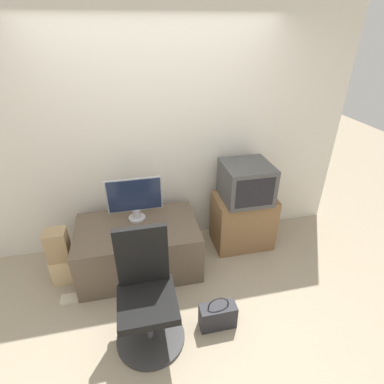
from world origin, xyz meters
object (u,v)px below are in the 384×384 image
at_px(crt_tv, 246,182).
at_px(handbag, 218,316).
at_px(main_monitor, 135,198).
at_px(mouse, 160,231).
at_px(book, 73,298).
at_px(keyboard, 136,236).
at_px(office_chair, 147,299).
at_px(cardboard_box_lower, 64,268).

height_order(crt_tv, handbag, crt_tv).
height_order(main_monitor, mouse, main_monitor).
bearing_deg(handbag, mouse, 117.34).
distance_m(mouse, book, 1.10).
xyz_separation_m(main_monitor, crt_tv, (1.22, -0.01, 0.05)).
bearing_deg(keyboard, office_chair, -87.07).
distance_m(keyboard, book, 0.89).
relative_size(main_monitor, cardboard_box_lower, 1.98).
relative_size(main_monitor, keyboard, 1.68).
bearing_deg(office_chair, crt_tv, 39.16).
relative_size(mouse, handbag, 0.17).
bearing_deg(cardboard_box_lower, main_monitor, 11.23).
bearing_deg(office_chair, main_monitor, 90.45).
bearing_deg(crt_tv, keyboard, -165.88).
bearing_deg(main_monitor, office_chair, -89.55).
xyz_separation_m(mouse, cardboard_box_lower, (-1.03, 0.13, -0.43)).
bearing_deg(handbag, crt_tv, 59.79).
xyz_separation_m(crt_tv, book, (-1.93, -0.46, -0.85)).
relative_size(cardboard_box_lower, book, 1.28).
xyz_separation_m(office_chair, cardboard_box_lower, (-0.82, 0.84, -0.28)).
distance_m(office_chair, cardboard_box_lower, 1.20).
xyz_separation_m(keyboard, cardboard_box_lower, (-0.78, 0.16, -0.42)).
relative_size(keyboard, mouse, 5.61).
bearing_deg(crt_tv, cardboard_box_lower, -175.69).
bearing_deg(main_monitor, book, -146.85).
bearing_deg(mouse, handbag, -62.66).
bearing_deg(handbag, keyboard, 130.87).
bearing_deg(handbag, main_monitor, 119.98).
distance_m(main_monitor, mouse, 0.44).
bearing_deg(office_chair, cardboard_box_lower, 134.39).
bearing_deg(cardboard_box_lower, book, -72.05).
xyz_separation_m(crt_tv, cardboard_box_lower, (-2.03, -0.15, -0.72)).
bearing_deg(main_monitor, keyboard, -94.73).
relative_size(cardboard_box_lower, handbag, 0.82).
bearing_deg(book, handbag, -24.16).
bearing_deg(main_monitor, handbag, -60.02).
relative_size(mouse, book, 0.27).
bearing_deg(book, main_monitor, 33.15).
height_order(main_monitor, crt_tv, crt_tv).
bearing_deg(book, crt_tv, 13.30).
bearing_deg(keyboard, cardboard_box_lower, 168.39).
height_order(mouse, crt_tv, crt_tv).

